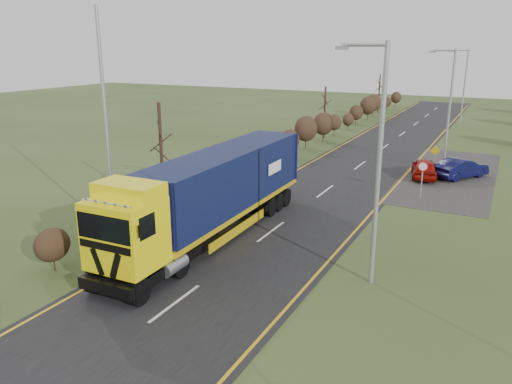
{
  "coord_description": "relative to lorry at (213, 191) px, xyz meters",
  "views": [
    {
      "loc": [
        9.84,
        -16.93,
        8.87
      ],
      "look_at": [
        -0.85,
        4.04,
        1.94
      ],
      "focal_mm": 35.0,
      "sensor_mm": 36.0,
      "label": 1
    }
  ],
  "objects": [
    {
      "name": "left_pole",
      "position": [
        -4.53,
        -1.86,
        2.93
      ],
      "size": [
        0.16,
        0.16,
        10.57
      ],
      "primitive_type": "cylinder",
      "color": "#96999B",
      "rests_on": "ground"
    },
    {
      "name": "car_red_hatchback",
      "position": [
        7.07,
        16.29,
        -1.67
      ],
      "size": [
        2.37,
        4.25,
        1.37
      ],
      "primitive_type": "imported",
      "rotation": [
        0.0,
        0.0,
        3.34
      ],
      "color": "maroon",
      "rests_on": "ground"
    },
    {
      "name": "ground",
      "position": [
        2.11,
        -2.11,
        -2.35
      ],
      "size": [
        160.0,
        160.0,
        0.0
      ],
      "primitive_type": "plane",
      "color": "#2F421C",
      "rests_on": "ground"
    },
    {
      "name": "hedgerow",
      "position": [
        -3.89,
        5.79,
        -0.73
      ],
      "size": [
        2.24,
        102.04,
        6.05
      ],
      "color": "black",
      "rests_on": "ground"
    },
    {
      "name": "speed_sign",
      "position": [
        7.71,
        11.1,
        -0.74
      ],
      "size": [
        0.64,
        0.1,
        2.31
      ],
      "color": "#96999B",
      "rests_on": "ground"
    },
    {
      "name": "lorry",
      "position": [
        0.0,
        0.0,
        0.0
      ],
      "size": [
        2.9,
        14.91,
        4.14
      ],
      "rotation": [
        0.0,
        0.0,
        0.02
      ],
      "color": "black",
      "rests_on": "ground"
    },
    {
      "name": "streetlight_far",
      "position": [
        6.61,
        44.71,
        2.3
      ],
      "size": [
        1.81,
        0.18,
        8.47
      ],
      "color": "#96999B",
      "rests_on": "ground"
    },
    {
      "name": "streetlight_near",
      "position": [
        7.8,
        -1.24,
        2.63
      ],
      "size": [
        1.92,
        0.18,
        9.05
      ],
      "color": "#96999B",
      "rests_on": "ground"
    },
    {
      "name": "layby",
      "position": [
        8.61,
        17.89,
        -2.34
      ],
      "size": [
        6.0,
        18.0,
        0.02
      ],
      "primitive_type": "cube",
      "color": "#282624",
      "rests_on": "ground"
    },
    {
      "name": "streetlight_mid",
      "position": [
        7.81,
        19.98,
        2.42
      ],
      "size": [
        1.85,
        0.18,
        8.68
      ],
      "color": "#96999B",
      "rests_on": "ground"
    },
    {
      "name": "lane_markings",
      "position": [
        2.11,
        7.59,
        -2.32
      ],
      "size": [
        7.52,
        116.0,
        0.01
      ],
      "color": "gold",
      "rests_on": "road"
    },
    {
      "name": "car_blue_sedan",
      "position": [
        9.37,
        17.38,
        -1.67
      ],
      "size": [
        3.54,
        4.26,
        1.37
      ],
      "primitive_type": "imported",
      "rotation": [
        0.0,
        0.0,
        2.54
      ],
      "color": "black",
      "rests_on": "ground"
    },
    {
      "name": "road",
      "position": [
        2.11,
        7.89,
        -2.34
      ],
      "size": [
        8.0,
        120.0,
        0.02
      ],
      "primitive_type": "cube",
      "color": "black",
      "rests_on": "ground"
    },
    {
      "name": "warning_board",
      "position": [
        7.33,
        18.97,
        -1.26
      ],
      "size": [
        0.69,
        0.11,
        1.82
      ],
      "color": "#96999B",
      "rests_on": "ground"
    }
  ]
}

